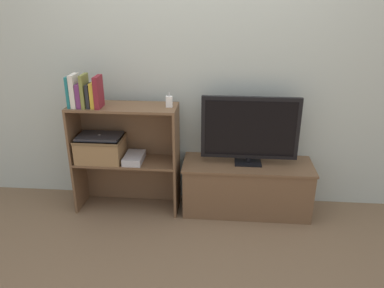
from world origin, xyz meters
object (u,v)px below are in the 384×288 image
book_maroon (98,92)px  baby_monitor (169,102)px  book_plum (81,95)px  storage_basket_left (101,147)px  book_ivory (75,91)px  book_olive (85,91)px  laptop (99,136)px  book_mustard (94,95)px  book_teal (70,92)px  magazine_stack (134,158)px  tv (250,129)px  tv_stand (246,187)px  book_charcoal (89,96)px

book_maroon → baby_monitor: book_maroon is taller
book_plum → storage_basket_left: (0.10, 0.04, -0.46)m
book_ivory → baby_monitor: book_ivory is taller
book_olive → laptop: bearing=33.3°
laptop → baby_monitor: bearing=1.5°
book_mustard → book_teal: bearing=180.0°
book_olive → magazine_stack: book_olive is taller
tv → book_maroon: (-1.19, -0.09, 0.30)m
book_olive → baby_monitor: 0.66m
book_plum → baby_monitor: bearing=4.9°
book_maroon → tv: bearing=4.4°
book_teal → book_maroon: size_ratio=0.98×
tv_stand → baby_monitor: 0.99m
tv → laptop: tv is taller
book_teal → tv: bearing=3.7°
tv_stand → laptop: laptop is taller
storage_basket_left → magazine_stack: 0.29m
tv → book_charcoal: (-1.26, -0.09, 0.27)m
tv → laptop: (-1.23, -0.05, -0.08)m
book_plum → laptop: 0.37m
tv → book_charcoal: size_ratio=4.25×
book_plum → book_maroon: (0.15, 0.00, 0.03)m
tv → book_teal: bearing=-176.3°
book_ivory → storage_basket_left: book_ivory is taller
book_charcoal → magazine_stack: 0.62m
book_maroon → laptop: (-0.04, 0.04, -0.39)m
book_teal → book_olive: bearing=0.0°
magazine_stack → book_olive: bearing=-174.2°
book_charcoal → book_olive: bearing=-180.0°
book_mustard → storage_basket_left: book_mustard is taller
magazine_stack → book_teal: bearing=-175.7°
storage_basket_left → book_mustard: bearing=-83.9°
book_plum → baby_monitor: (0.69, 0.06, -0.05)m
book_teal → book_mustard: (0.19, 0.00, -0.02)m
tv → book_teal: size_ratio=3.22×
book_plum → book_mustard: size_ratio=0.94×
tv → baby_monitor: baby_monitor is taller
book_teal → book_maroon: 0.23m
tv_stand → storage_basket_left: bearing=-177.7°
book_olive → book_charcoal: book_olive is taller
book_ivory → magazine_stack: (0.43, 0.04, -0.57)m
storage_basket_left → laptop: (-0.00, 0.00, 0.10)m
book_maroon → magazine_stack: 0.62m
book_plum → baby_monitor: book_plum is taller
book_charcoal → book_maroon: size_ratio=0.74×
book_teal → laptop: bearing=13.3°
book_mustard → baby_monitor: (0.58, 0.06, -0.06)m
book_teal → book_plum: bearing=0.0°
storage_basket_left → laptop: laptop is taller
tv_stand → book_olive: (-1.30, -0.09, 0.83)m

